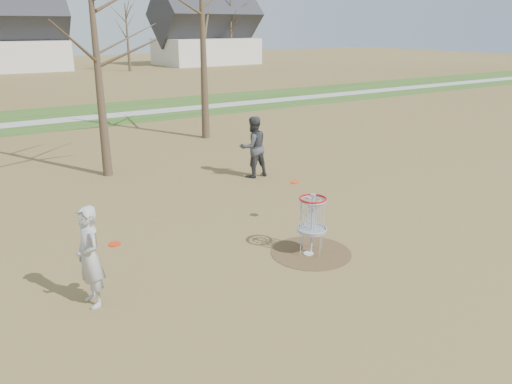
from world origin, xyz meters
TOP-DOWN VIEW (x-y plane):
  - ground at (0.00, 0.00)m, footprint 160.00×160.00m
  - green_band at (0.00, 21.00)m, footprint 160.00×8.00m
  - footpath at (0.00, 20.00)m, footprint 160.00×1.50m
  - dirt_circle at (0.00, 0.00)m, footprint 1.80×1.80m
  - player_standing at (-4.67, 0.44)m, footprint 0.53×0.73m
  - player_throwing at (2.07, 5.71)m, footprint 0.99×0.78m
  - disc_grounded at (-0.10, -0.03)m, footprint 0.22×0.22m
  - discs_in_play at (-1.67, 0.93)m, footprint 5.20×1.65m
  - disc_golf_basket at (0.00, 0.00)m, footprint 0.64×0.64m
  - bare_trees at (1.78, 35.79)m, footprint 52.62×44.98m
  - houses_row at (4.32, 52.56)m, footprint 56.51×10.01m

SIDE VIEW (x-z plane):
  - ground at x=0.00m, z-range 0.00..0.00m
  - green_band at x=0.00m, z-range 0.00..0.01m
  - dirt_circle at x=0.00m, z-range 0.00..0.01m
  - footpath at x=0.00m, z-range 0.01..0.02m
  - disc_grounded at x=-0.10m, z-range 0.01..0.03m
  - disc_golf_basket at x=0.00m, z-range 0.24..1.59m
  - player_standing at x=-4.67m, z-range 0.00..1.88m
  - player_throwing at x=2.07m, z-range 0.00..2.02m
  - discs_in_play at x=-1.67m, z-range 1.09..1.20m
  - houses_row at x=4.32m, z-range -0.11..7.15m
  - bare_trees at x=1.78m, z-range 0.85..9.85m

